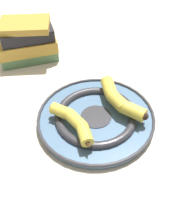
# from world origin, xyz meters

# --- Properties ---
(ground_plane) EXTENTS (2.80, 2.80, 0.00)m
(ground_plane) POSITION_xyz_m (0.00, 0.00, 0.00)
(ground_plane) COLOR beige
(decorative_bowl) EXTENTS (0.34, 0.34, 0.03)m
(decorative_bowl) POSITION_xyz_m (-0.03, -0.03, 0.02)
(decorative_bowl) COLOR slate
(decorative_bowl) RESTS_ON ground_plane
(banana_a) EXTENTS (0.14, 0.18, 0.04)m
(banana_a) POSITION_xyz_m (0.03, 0.01, 0.05)
(banana_a) COLOR gold
(banana_a) RESTS_ON decorative_bowl
(banana_b) EXTENTS (0.14, 0.15, 0.03)m
(banana_b) POSITION_xyz_m (-0.08, -0.09, 0.05)
(banana_b) COLOR gold
(banana_b) RESTS_ON decorative_bowl
(book_stack) EXTENTS (0.24, 0.20, 0.14)m
(book_stack) POSITION_xyz_m (-0.31, 0.27, 0.07)
(book_stack) COLOR #4C754C
(book_stack) RESTS_ON ground_plane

